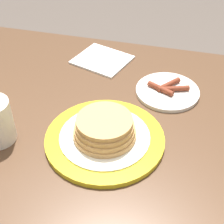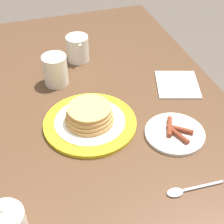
{
  "view_description": "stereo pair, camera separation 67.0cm",
  "coord_description": "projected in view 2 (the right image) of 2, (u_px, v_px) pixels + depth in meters",
  "views": [
    {
      "loc": [
        -0.14,
        0.46,
        1.27
      ],
      "look_at": [
        0.01,
        -0.12,
        0.76
      ],
      "focal_mm": 55.0,
      "sensor_mm": 36.0,
      "label": 1
    },
    {
      "loc": [
        -0.7,
        0.1,
        1.4
      ],
      "look_at": [
        0.01,
        -0.12,
        0.76
      ],
      "focal_mm": 55.0,
      "sensor_mm": 36.0,
      "label": 2
    }
  ],
  "objects": [
    {
      "name": "dining_table",
      "position": [
        73.0,
        155.0,
        1.02
      ],
      "size": [
        1.48,
        1.01,
        0.73
      ],
      "color": "#4C3321",
      "rests_on": "ground_plane"
    },
    {
      "name": "sugar_bowl",
      "position": [
        6.0,
        221.0,
        0.7
      ],
      "size": [
        0.08,
        0.08,
        0.09
      ],
      "color": "silver",
      "rests_on": "dining_table"
    },
    {
      "name": "coffee_mug",
      "position": [
        55.0,
        69.0,
        1.1
      ],
      "size": [
        0.11,
        0.08,
        0.1
      ],
      "color": "silver",
      "rests_on": "dining_table"
    },
    {
      "name": "creamer_pitcher",
      "position": [
        78.0,
        48.0,
        1.21
      ],
      "size": [
        0.12,
        0.08,
        0.1
      ],
      "color": "silver",
      "rests_on": "dining_table"
    },
    {
      "name": "side_plate_bacon",
      "position": [
        175.0,
        133.0,
        0.94
      ],
      "size": [
        0.16,
        0.16,
        0.02
      ],
      "color": "silver",
      "rests_on": "dining_table"
    },
    {
      "name": "pancake_plate",
      "position": [
        90.0,
        119.0,
        0.96
      ],
      "size": [
        0.26,
        0.26,
        0.06
      ],
      "color": "gold",
      "rests_on": "dining_table"
    },
    {
      "name": "spoon",
      "position": [
        185.0,
        190.0,
        0.8
      ],
      "size": [
        0.03,
        0.14,
        0.01
      ],
      "color": "silver",
      "rests_on": "dining_table"
    },
    {
      "name": "napkin",
      "position": [
        177.0,
        85.0,
        1.12
      ],
      "size": [
        0.18,
        0.17,
        0.01
      ],
      "color": "white",
      "rests_on": "dining_table"
    }
  ]
}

